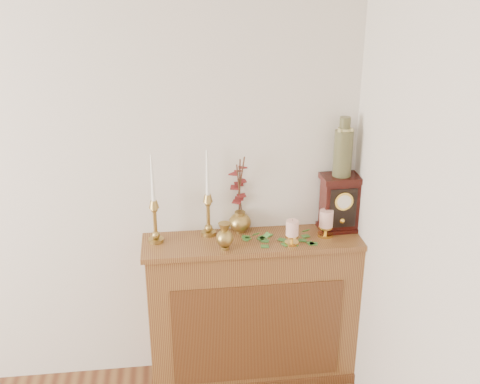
{
  "coord_description": "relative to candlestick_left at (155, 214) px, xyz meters",
  "views": [
    {
      "loc": [
        0.98,
        -0.67,
        2.34
      ],
      "look_at": [
        1.32,
        2.05,
        1.24
      ],
      "focal_mm": 42.0,
      "sensor_mm": 36.0,
      "label": 1
    }
  ],
  "objects": [
    {
      "name": "console_shelf",
      "position": [
        0.54,
        -0.03,
        -0.66
      ],
      "size": [
        1.24,
        0.34,
        0.93
      ],
      "color": "brown",
      "rests_on": "ground"
    },
    {
      "name": "mantel_clock",
      "position": [
        1.04,
        0.03,
        -0.0
      ],
      "size": [
        0.22,
        0.16,
        0.33
      ],
      "rotation": [
        0.0,
        0.0,
        0.03
      ],
      "color": "#350D0A",
      "rests_on": "console_shelf"
    },
    {
      "name": "ceramic_vase",
      "position": [
        1.04,
        0.04,
        0.31
      ],
      "size": [
        0.1,
        0.1,
        0.33
      ],
      "rotation": [
        0.0,
        0.0,
        0.03
      ],
      "color": "#193228",
      "rests_on": "mantel_clock"
    },
    {
      "name": "candlestick_left",
      "position": [
        0.0,
        0.0,
        0.0
      ],
      "size": [
        0.08,
        0.08,
        0.5
      ],
      "rotation": [
        0.0,
        0.0,
        -0.13
      ],
      "color": "#A18240",
      "rests_on": "console_shelf"
    },
    {
      "name": "candlestick_center",
      "position": [
        0.29,
        0.05,
        -0.0
      ],
      "size": [
        0.08,
        0.08,
        0.5
      ],
      "rotation": [
        0.0,
        0.0,
        -0.23
      ],
      "color": "#A18240",
      "rests_on": "console_shelf"
    },
    {
      "name": "ginger_jar",
      "position": [
        0.47,
        0.1,
        0.04
      ],
      "size": [
        0.19,
        0.2,
        0.47
      ],
      "rotation": [
        0.0,
        0.0,
        -0.13
      ],
      "color": "#A18240",
      "rests_on": "console_shelf"
    },
    {
      "name": "pillar_candle_left",
      "position": [
        0.74,
        -0.12,
        -0.09
      ],
      "size": [
        0.08,
        0.08,
        0.15
      ],
      "rotation": [
        0.0,
        0.0,
        0.29
      ],
      "color": "#E2B44F",
      "rests_on": "console_shelf"
    },
    {
      "name": "ivy_garland",
      "position": [
        0.67,
        -0.06,
        -0.15
      ],
      "size": [
        0.33,
        0.15,
        0.07
      ],
      "rotation": [
        0.0,
        0.0,
        -0.28
      ],
      "color": "#336727",
      "rests_on": "console_shelf"
    },
    {
      "name": "bud_vase",
      "position": [
        0.37,
        -0.13,
        -0.09
      ],
      "size": [
        0.09,
        0.09,
        0.15
      ],
      "rotation": [
        0.0,
        0.0,
        0.08
      ],
      "color": "#A18240",
      "rests_on": "console_shelf"
    },
    {
      "name": "pillar_candle_right",
      "position": [
        0.95,
        -0.04,
        -0.08
      ],
      "size": [
        0.09,
        0.09,
        0.17
      ],
      "rotation": [
        0.0,
        0.0,
        -0.01
      ],
      "color": "#E2B44F",
      "rests_on": "console_shelf"
    }
  ]
}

